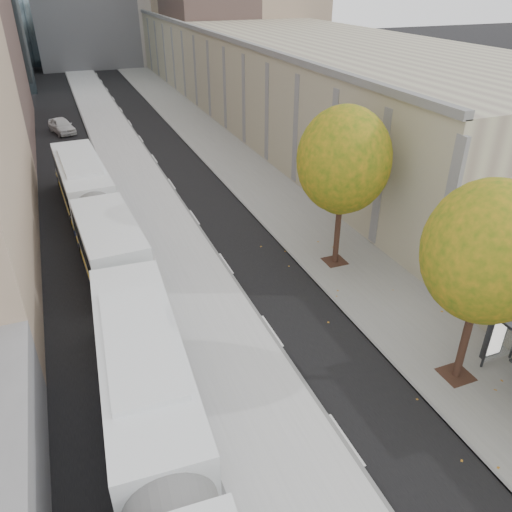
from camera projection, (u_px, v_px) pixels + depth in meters
bus_platform at (143, 192)px, 33.80m from camera, size 4.25×150.00×0.15m
sidewalk at (252, 177)px, 36.39m from camera, size 4.75×150.00×0.08m
building_tan at (253, 57)px, 61.54m from camera, size 18.00×92.00×8.00m
tree_c at (488, 253)px, 15.87m from camera, size 4.20×4.20×7.28m
tree_d at (344, 160)px, 23.04m from camera, size 4.40×4.40×7.60m
bus_near at (164, 475)px, 12.98m from camera, size 3.54×17.93×2.97m
bus_far at (93, 205)px, 28.13m from camera, size 3.48×17.67×2.93m
distant_car at (62, 126)px, 46.38m from camera, size 2.61×4.32×1.38m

